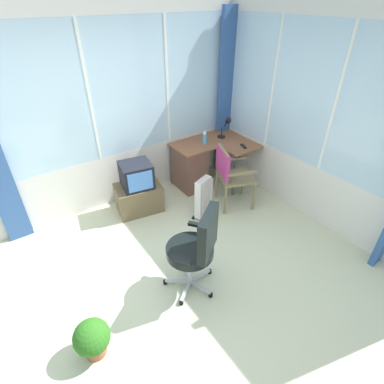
% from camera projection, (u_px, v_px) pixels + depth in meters
% --- Properties ---
extents(ground, '(5.57, 4.89, 0.06)m').
position_uv_depth(ground, '(176.00, 288.00, 3.39)').
color(ground, beige).
extents(north_window_panel, '(4.57, 0.07, 2.71)m').
position_uv_depth(north_window_panel, '(93.00, 119.00, 3.97)').
color(north_window_panel, silver).
rests_on(north_window_panel, ground).
extents(east_window_panel, '(0.07, 3.89, 2.71)m').
position_uv_depth(east_window_panel, '(331.00, 127.00, 3.72)').
color(east_window_panel, silver).
rests_on(east_window_panel, ground).
extents(curtain_corner, '(0.29, 0.07, 2.61)m').
position_uv_depth(curtain_corner, '(226.00, 97.00, 4.95)').
color(curtain_corner, '#345895').
rests_on(curtain_corner, ground).
extents(desk, '(1.19, 0.95, 0.74)m').
position_uv_depth(desk, '(193.00, 165.00, 4.91)').
color(desk, brown).
rests_on(desk, ground).
extents(desk_lamp, '(0.23, 0.20, 0.34)m').
position_uv_depth(desk_lamp, '(228.00, 125.00, 4.88)').
color(desk_lamp, black).
rests_on(desk_lamp, desk).
extents(tv_remote, '(0.09, 0.16, 0.02)m').
position_uv_depth(tv_remote, '(243.00, 146.00, 4.68)').
color(tv_remote, black).
rests_on(tv_remote, desk).
extents(spray_bottle, '(0.06, 0.06, 0.22)m').
position_uv_depth(spray_bottle, '(205.00, 137.00, 4.75)').
color(spray_bottle, '#49A8E0').
rests_on(spray_bottle, desk).
extents(wooden_armchair, '(0.63, 0.62, 0.95)m').
position_uv_depth(wooden_armchair, '(228.00, 170.00, 4.34)').
color(wooden_armchair, olive).
rests_on(wooden_armchair, ground).
extents(office_chair, '(0.61, 0.60, 1.05)m').
position_uv_depth(office_chair, '(197.00, 245.00, 3.04)').
color(office_chair, '#B7B7BF').
rests_on(office_chair, ground).
extents(tv_on_stand, '(0.71, 0.54, 0.78)m').
position_uv_depth(tv_on_stand, '(138.00, 190.00, 4.38)').
color(tv_on_stand, brown).
rests_on(tv_on_stand, ground).
extents(space_heater, '(0.37, 0.27, 0.63)m').
position_uv_depth(space_heater, '(204.00, 197.00, 4.28)').
color(space_heater, silver).
rests_on(space_heater, ground).
extents(potted_plant, '(0.32, 0.32, 0.41)m').
position_uv_depth(potted_plant, '(92.00, 338.00, 2.63)').
color(potted_plant, '#975238').
rests_on(potted_plant, ground).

